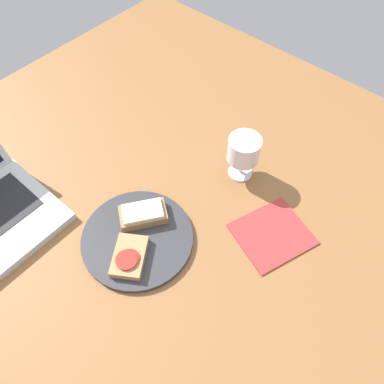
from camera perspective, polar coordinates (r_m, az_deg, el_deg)
wooden_table at (r=90.80cm, az=-4.05°, el=-2.40°), size 140.00×140.00×3.00cm
plate at (r=84.89cm, az=-8.31°, el=-6.98°), size 24.92×24.92×1.20cm
sandwich_with_cheese at (r=85.54cm, az=-7.47°, el=-3.33°), size 12.10×11.02×2.98cm
sandwich_with_tomato at (r=81.22cm, az=-9.54°, el=-9.69°), size 11.68×10.79×2.45cm
wine_glass at (r=89.37cm, az=7.88°, el=6.20°), size 7.76×7.76×11.98cm
napkin at (r=86.88cm, az=12.12°, el=-6.27°), size 19.72×18.69×0.40cm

